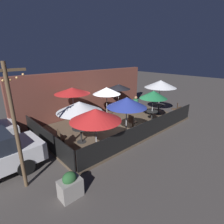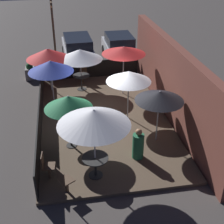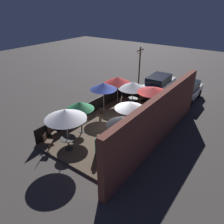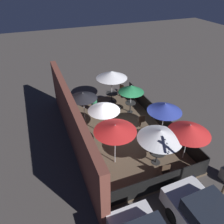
# 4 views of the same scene
# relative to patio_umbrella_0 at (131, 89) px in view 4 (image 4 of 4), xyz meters

# --- Properties ---
(ground_plane) EXTENTS (60.00, 60.00, 0.00)m
(ground_plane) POSITION_rel_patio_umbrella_0_xyz_m (-1.83, 1.49, -1.97)
(ground_plane) COLOR #423D3A
(patio_deck) EXTENTS (9.17, 5.39, 0.12)m
(patio_deck) POSITION_rel_patio_umbrella_0_xyz_m (-1.83, 1.49, -1.91)
(patio_deck) COLOR brown
(patio_deck) RESTS_ON ground_plane
(building_wall) EXTENTS (10.77, 0.36, 3.23)m
(building_wall) POSITION_rel_patio_umbrella_0_xyz_m (-1.83, 4.42, -0.35)
(building_wall) COLOR brown
(building_wall) RESTS_ON ground_plane
(fence_front) EXTENTS (8.97, 0.05, 0.95)m
(fence_front) POSITION_rel_patio_umbrella_0_xyz_m (-1.83, -1.16, -1.37)
(fence_front) COLOR black
(fence_front) RESTS_ON patio_deck
(fence_side_left) EXTENTS (0.05, 5.19, 0.95)m
(fence_side_left) POSITION_rel_patio_umbrella_0_xyz_m (-6.37, 1.49, -1.37)
(fence_side_left) COLOR black
(fence_side_left) RESTS_ON patio_deck
(patio_umbrella_0) EXTENTS (1.72, 1.72, 2.09)m
(patio_umbrella_0) POSITION_rel_patio_umbrella_0_xyz_m (0.00, 0.00, 0.00)
(patio_umbrella_0) COLOR #B2B2B7
(patio_umbrella_0) RESTS_ON patio_deck
(patio_umbrella_1) EXTENTS (2.24, 2.24, 2.48)m
(patio_umbrella_1) POSITION_rel_patio_umbrella_0_xyz_m (1.81, 0.69, 0.38)
(patio_umbrella_1) COLOR #B2B2B7
(patio_umbrella_1) RESTS_ON patio_deck
(patio_umbrella_2) EXTENTS (2.20, 2.20, 2.12)m
(patio_umbrella_2) POSITION_rel_patio_umbrella_0_xyz_m (-4.85, 0.80, 0.02)
(patio_umbrella_2) COLOR #B2B2B7
(patio_umbrella_2) RESTS_ON patio_deck
(patio_umbrella_3) EXTENTS (2.06, 2.06, 2.41)m
(patio_umbrella_3) POSITION_rel_patio_umbrella_0_xyz_m (-4.05, 2.79, 0.38)
(patio_umbrella_3) COLOR #B2B2B7
(patio_umbrella_3) RESTS_ON patio_deck
(patio_umbrella_4) EXTENTS (1.85, 1.85, 2.15)m
(patio_umbrella_4) POSITION_rel_patio_umbrella_0_xyz_m (-1.66, 2.51, 0.09)
(patio_umbrella_4) COLOR #B2B2B7
(patio_umbrella_4) RESTS_ON patio_deck
(patio_umbrella_5) EXTENTS (1.78, 1.78, 2.08)m
(patio_umbrella_5) POSITION_rel_patio_umbrella_0_xyz_m (0.17, 3.24, 0.05)
(patio_umbrella_5) COLOR #B2B2B7
(patio_umbrella_5) RESTS_ON patio_deck
(patio_umbrella_6) EXTENTS (2.13, 2.13, 2.17)m
(patio_umbrella_6) POSITION_rel_patio_umbrella_0_xyz_m (-5.07, -0.73, 0.07)
(patio_umbrella_6) COLOR #B2B2B7
(patio_umbrella_6) RESTS_ON patio_deck
(patio_umbrella_7) EXTENTS (1.96, 1.96, 2.28)m
(patio_umbrella_7) POSITION_rel_patio_umbrella_0_xyz_m (-3.07, -0.59, 0.19)
(patio_umbrella_7) COLOR #B2B2B7
(patio_umbrella_7) RESTS_ON patio_deck
(dining_table_0) EXTENTS (0.73, 0.73, 0.77)m
(dining_table_0) POSITION_rel_patio_umbrella_0_xyz_m (-0.00, -0.00, -1.25)
(dining_table_0) COLOR black
(dining_table_0) RESTS_ON patio_deck
(dining_table_1) EXTENTS (0.86, 0.86, 0.73)m
(dining_table_1) POSITION_rel_patio_umbrella_0_xyz_m (1.81, 0.69, -1.27)
(dining_table_1) COLOR black
(dining_table_1) RESTS_ON patio_deck
(dining_table_2) EXTENTS (0.84, 0.84, 0.78)m
(dining_table_2) POSITION_rel_patio_umbrella_0_xyz_m (-4.85, 0.80, -1.23)
(dining_table_2) COLOR black
(dining_table_2) RESTS_ON patio_deck
(patio_chair_0) EXTENTS (0.44, 0.44, 0.93)m
(patio_chair_0) POSITION_rel_patio_umbrella_0_xyz_m (1.66, -0.86, -1.33)
(patio_chair_0) COLOR #4C3828
(patio_chair_0) RESTS_ON patio_deck
(patio_chair_1) EXTENTS (0.55, 0.55, 0.91)m
(patio_chair_1) POSITION_rel_patio_umbrella_0_xyz_m (2.43, -0.33, -1.35)
(patio_chair_1) COLOR #4C3828
(patio_chair_1) RESTS_ON patio_deck
(patio_chair_2) EXTENTS (0.42, 0.42, 0.91)m
(patio_chair_2) POSITION_rel_patio_umbrella_0_xyz_m (-1.80, 0.11, -1.36)
(patio_chair_2) COLOR #4C3828
(patio_chair_2) RESTS_ON patio_deck
(patio_chair_3) EXTENTS (0.46, 0.46, 0.94)m
(patio_chair_3) POSITION_rel_patio_umbrella_0_xyz_m (-5.82, 0.97, -1.33)
(patio_chair_3) COLOR #4C3828
(patio_chair_3) RESTS_ON patio_deck
(patron_0) EXTENTS (0.53, 0.53, 1.17)m
(patron_0) POSITION_rel_patio_umbrella_0_xyz_m (1.09, 2.28, -1.33)
(patron_0) COLOR #236642
(patron_0) RESTS_ON patio_deck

